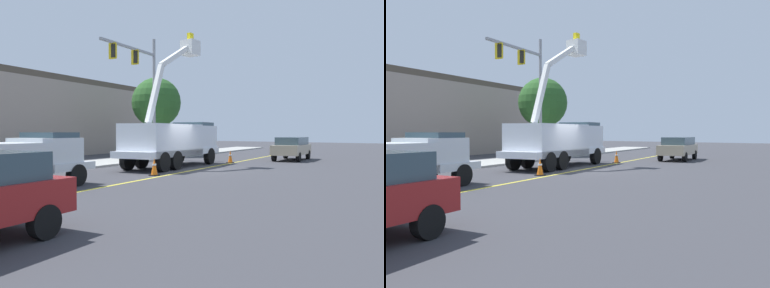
# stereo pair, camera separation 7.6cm
# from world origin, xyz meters

# --- Properties ---
(ground) EXTENTS (120.00, 120.00, 0.00)m
(ground) POSITION_xyz_m (0.00, 0.00, 0.00)
(ground) COLOR #38383D
(sidewalk_far_side) EXTENTS (59.82, 12.99, 0.12)m
(sidewalk_far_side) POSITION_xyz_m (-1.15, 7.22, 0.06)
(sidewalk_far_side) COLOR #9E9E99
(sidewalk_far_side) RESTS_ON ground
(lane_centre_stripe) EXTENTS (49.40, 8.02, 0.01)m
(lane_centre_stripe) POSITION_xyz_m (0.00, 0.00, 0.00)
(lane_centre_stripe) COLOR yellow
(lane_centre_stripe) RESTS_ON ground
(utility_bucket_truck) EXTENTS (8.49, 3.76, 8.09)m
(utility_bucket_truck) POSITION_xyz_m (0.95, 2.23, 1.64)
(utility_bucket_truck) COLOR white
(utility_bucket_truck) RESTS_ON ground
(service_pickup_truck) EXTENTS (5.86, 2.95, 2.06)m
(service_pickup_truck) POSITION_xyz_m (-9.75, 0.54, 1.12)
(service_pickup_truck) COLOR silver
(service_pickup_truck) RESTS_ON ground
(passing_minivan) EXTENTS (5.04, 2.63, 1.69)m
(passing_minivan) POSITION_xyz_m (10.42, -1.28, 0.97)
(passing_minivan) COLOR tan
(passing_minivan) RESTS_ON ground
(traffic_cone_mid_front) EXTENTS (0.40, 0.40, 0.84)m
(traffic_cone_mid_front) POSITION_xyz_m (-3.26, -0.05, 0.41)
(traffic_cone_mid_front) COLOR black
(traffic_cone_mid_front) RESTS_ON ground
(traffic_cone_mid_rear) EXTENTS (0.40, 0.40, 0.84)m
(traffic_cone_mid_rear) POSITION_xyz_m (5.48, 1.02, 0.41)
(traffic_cone_mid_rear) COLOR black
(traffic_cone_mid_rear) RESTS_ON ground
(traffic_signal_mast) EXTENTS (6.01, 1.15, 8.93)m
(traffic_signal_mast) POSITION_xyz_m (3.11, 6.87, 5.88)
(traffic_signal_mast) COLOR gray
(traffic_signal_mast) RESTS_ON ground
(commercial_building_backdrop) EXTENTS (26.10, 11.21, 6.84)m
(commercial_building_backdrop) POSITION_xyz_m (1.34, 19.01, 3.42)
(commercial_building_backdrop) COLOR gray
(commercial_building_backdrop) RESTS_ON ground
(street_tree_right) EXTENTS (4.31, 4.31, 6.80)m
(street_tree_right) POSITION_xyz_m (8.57, 10.38, 4.63)
(street_tree_right) COLOR brown
(street_tree_right) RESTS_ON ground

